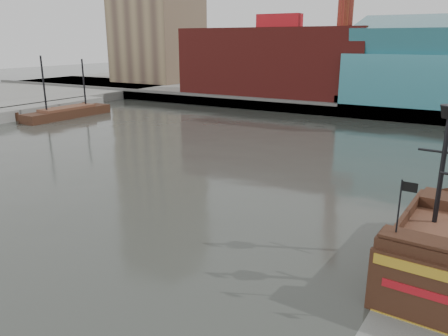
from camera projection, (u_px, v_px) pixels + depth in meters
The scene contains 6 objects.
ground at pixel (161, 249), 31.24m from camera, with size 400.00×400.00×0.00m, color #252722.
promenade_far at pixel (391, 97), 107.52m from camera, with size 220.00×60.00×2.00m, color slate.
seawall at pixel (364, 112), 82.88m from camera, with size 220.00×1.00×2.60m, color #4C4C49.
pier at pixel (16, 113), 83.63m from camera, with size 6.00×40.00×2.00m, color slate.
pirate_ship at pixel (441, 254), 28.00m from camera, with size 6.69×18.13×13.31m.
docked_vessel at pixel (68, 113), 84.38m from camera, with size 4.94×18.32×12.34m.
Camera 1 is at (18.03, -22.31, 14.40)m, focal length 35.00 mm.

